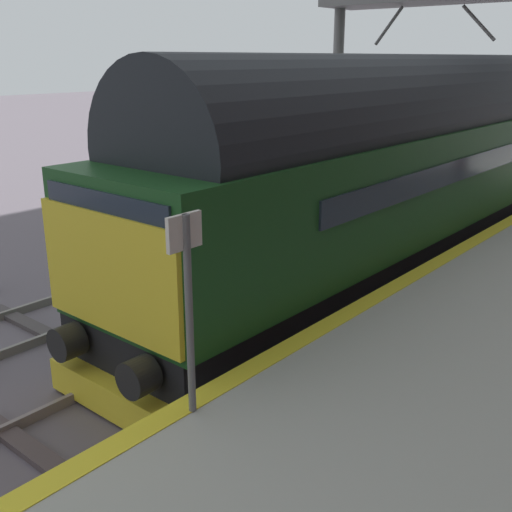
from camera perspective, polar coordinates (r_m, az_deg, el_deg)
ground_plane at (r=11.08m, az=2.54°, el=-6.66°), size 140.00×140.00×0.00m
track_main at (r=11.05m, az=2.55°, el=-6.40°), size 2.50×60.00×0.15m
track_adjacent_west at (r=13.28m, az=-9.35°, el=-2.35°), size 2.50×60.00×0.15m
station_platform at (r=9.35m, az=20.59°, el=-9.38°), size 4.00×44.00×1.01m
diesel_locomotive at (r=14.67m, az=15.24°, el=8.99°), size 2.74×18.03×4.68m
signal_post_far at (r=23.37m, az=10.11°, el=13.48°), size 0.44×0.22×4.50m
platform_number_sign at (r=6.19m, az=-6.40°, el=-2.80°), size 0.10×0.44×2.16m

